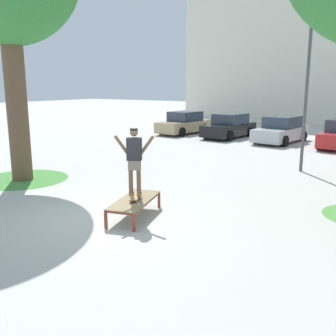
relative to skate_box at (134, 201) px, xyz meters
The scene contains 9 objects.
ground_plane 0.85m from the skate_box, 136.51° to the right, with size 120.00×120.00×0.00m, color #B7B5AD.
skate_box is the anchor object (origin of this frame).
skateboard 0.14m from the skate_box, 107.43° to the left, with size 0.58×0.79×0.09m.
skater 1.12m from the skate_box, 107.81° to the left, with size 0.90×0.57×1.69m.
grass_patch_near_left 5.86m from the skate_box, behind, with size 3.11×3.11×0.01m, color #47893D.
car_tan 17.06m from the skate_box, 117.69° to the left, with size 2.23×4.35×1.50m.
car_black 15.72m from the skate_box, 106.76° to the left, with size 2.17×4.32×1.50m.
car_silver 14.82m from the skate_box, 94.41° to the left, with size 2.25×4.36×1.50m.
light_post 8.66m from the skate_box, 75.56° to the left, with size 0.36×0.36×5.83m.
Camera 1 is at (6.42, -6.63, 3.27)m, focal length 41.05 mm.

